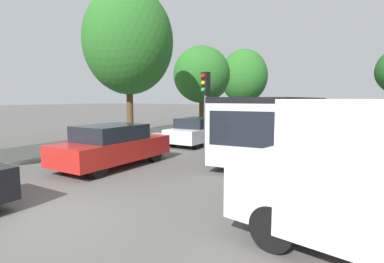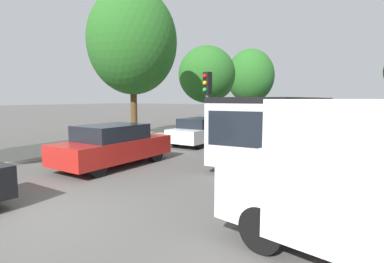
{
  "view_description": "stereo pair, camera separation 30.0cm",
  "coord_description": "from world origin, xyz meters",
  "px_view_note": "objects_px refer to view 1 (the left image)",
  "views": [
    {
      "loc": [
        5.31,
        -3.29,
        2.32
      ],
      "look_at": [
        0.2,
        5.44,
        1.2
      ],
      "focal_mm": 28.0,
      "sensor_mm": 36.0,
      "label": 1
    },
    {
      "loc": [
        5.56,
        -3.13,
        2.32
      ],
      "look_at": [
        0.2,
        5.44,
        1.2
      ],
      "focal_mm": 28.0,
      "sensor_mm": 36.0,
      "label": 2
    }
  ],
  "objects_px": {
    "queued_car_red": "(113,146)",
    "tree_left_distant": "(244,76)",
    "tree_left_far": "(203,76)",
    "queued_car_blue": "(240,122)",
    "queued_car_white": "(198,131)",
    "city_bus_rear": "(289,107)",
    "traffic_light": "(205,94)",
    "tree_left_mid": "(127,44)",
    "articulated_bus": "(290,117)"
  },
  "relations": [
    {
      "from": "queued_car_red",
      "to": "tree_left_distant",
      "type": "relative_size",
      "value": 0.54
    },
    {
      "from": "queued_car_white",
      "to": "queued_car_blue",
      "type": "bearing_deg",
      "value": 1.04
    },
    {
      "from": "queued_car_red",
      "to": "tree_left_mid",
      "type": "bearing_deg",
      "value": 38.86
    },
    {
      "from": "articulated_bus",
      "to": "queued_car_white",
      "type": "relative_size",
      "value": 4.11
    },
    {
      "from": "articulated_bus",
      "to": "traffic_light",
      "type": "bearing_deg",
      "value": -29.13
    },
    {
      "from": "queued_car_white",
      "to": "queued_car_blue",
      "type": "relative_size",
      "value": 0.91
    },
    {
      "from": "queued_car_red",
      "to": "tree_left_distant",
      "type": "bearing_deg",
      "value": 11.42
    },
    {
      "from": "tree_left_mid",
      "to": "tree_left_far",
      "type": "distance_m",
      "value": 8.36
    },
    {
      "from": "tree_left_far",
      "to": "tree_left_distant",
      "type": "xyz_separation_m",
      "value": [
        -0.56,
        10.43,
        0.67
      ]
    },
    {
      "from": "queued_car_blue",
      "to": "queued_car_red",
      "type": "bearing_deg",
      "value": -179.34
    },
    {
      "from": "queued_car_blue",
      "to": "tree_left_distant",
      "type": "height_order",
      "value": "tree_left_distant"
    },
    {
      "from": "city_bus_rear",
      "to": "tree_left_far",
      "type": "xyz_separation_m",
      "value": [
        -4.05,
        -11.72,
        2.67
      ]
    },
    {
      "from": "traffic_light",
      "to": "tree_left_mid",
      "type": "height_order",
      "value": "tree_left_mid"
    },
    {
      "from": "queued_car_white",
      "to": "tree_left_distant",
      "type": "relative_size",
      "value": 0.51
    },
    {
      "from": "queued_car_red",
      "to": "tree_left_far",
      "type": "height_order",
      "value": "tree_left_far"
    },
    {
      "from": "traffic_light",
      "to": "tree_left_distant",
      "type": "bearing_deg",
      "value": -146.77
    },
    {
      "from": "queued_car_red",
      "to": "queued_car_white",
      "type": "xyz_separation_m",
      "value": [
        0.07,
        5.79,
        -0.05
      ]
    },
    {
      "from": "articulated_bus",
      "to": "tree_left_far",
      "type": "height_order",
      "value": "tree_left_far"
    },
    {
      "from": "queued_car_blue",
      "to": "queued_car_white",
      "type": "bearing_deg",
      "value": -178.96
    },
    {
      "from": "tree_left_mid",
      "to": "queued_car_red",
      "type": "bearing_deg",
      "value": -52.15
    },
    {
      "from": "queued_car_blue",
      "to": "tree_left_far",
      "type": "distance_m",
      "value": 5.57
    },
    {
      "from": "queued_car_white",
      "to": "city_bus_rear",
      "type": "bearing_deg",
      "value": 0.69
    },
    {
      "from": "city_bus_rear",
      "to": "traffic_light",
      "type": "height_order",
      "value": "traffic_light"
    },
    {
      "from": "city_bus_rear",
      "to": "tree_left_far",
      "type": "bearing_deg",
      "value": 160.93
    },
    {
      "from": "tree_left_far",
      "to": "queued_car_blue",
      "type": "bearing_deg",
      "value": -28.67
    },
    {
      "from": "tree_left_distant",
      "to": "articulated_bus",
      "type": "bearing_deg",
      "value": -61.51
    },
    {
      "from": "queued_car_white",
      "to": "tree_left_mid",
      "type": "relative_size",
      "value": 0.47
    },
    {
      "from": "queued_car_red",
      "to": "queued_car_blue",
      "type": "bearing_deg",
      "value": 0.66
    },
    {
      "from": "queued_car_red",
      "to": "traffic_light",
      "type": "xyz_separation_m",
      "value": [
        1.56,
        3.77,
        1.77
      ]
    },
    {
      "from": "articulated_bus",
      "to": "city_bus_rear",
      "type": "bearing_deg",
      "value": -170.18
    },
    {
      "from": "queued_car_blue",
      "to": "articulated_bus",
      "type": "bearing_deg",
      "value": -125.41
    },
    {
      "from": "articulated_bus",
      "to": "tree_left_mid",
      "type": "relative_size",
      "value": 1.91
    },
    {
      "from": "articulated_bus",
      "to": "tree_left_distant",
      "type": "distance_m",
      "value": 17.9
    },
    {
      "from": "traffic_light",
      "to": "city_bus_rear",
      "type": "bearing_deg",
      "value": -159.53
    },
    {
      "from": "queued_car_white",
      "to": "tree_left_distant",
      "type": "height_order",
      "value": "tree_left_distant"
    },
    {
      "from": "city_bus_rear",
      "to": "traffic_light",
      "type": "bearing_deg",
      "value": -176.38
    },
    {
      "from": "queued_car_white",
      "to": "traffic_light",
      "type": "height_order",
      "value": "traffic_light"
    },
    {
      "from": "city_bus_rear",
      "to": "tree_left_distant",
      "type": "distance_m",
      "value": 5.83
    },
    {
      "from": "queued_car_blue",
      "to": "tree_left_far",
      "type": "relative_size",
      "value": 0.67
    },
    {
      "from": "articulated_bus",
      "to": "queued_car_blue",
      "type": "height_order",
      "value": "articulated_bus"
    },
    {
      "from": "city_bus_rear",
      "to": "queued_car_red",
      "type": "height_order",
      "value": "city_bus_rear"
    },
    {
      "from": "queued_car_red",
      "to": "tree_left_far",
      "type": "relative_size",
      "value": 0.65
    },
    {
      "from": "articulated_bus",
      "to": "traffic_light",
      "type": "relative_size",
      "value": 4.7
    },
    {
      "from": "queued_car_white",
      "to": "tree_left_mid",
      "type": "height_order",
      "value": "tree_left_mid"
    },
    {
      "from": "queued_car_red",
      "to": "queued_car_blue",
      "type": "height_order",
      "value": "queued_car_blue"
    },
    {
      "from": "queued_car_white",
      "to": "queued_car_blue",
      "type": "distance_m",
      "value": 5.74
    },
    {
      "from": "queued_car_red",
      "to": "tree_left_distant",
      "type": "xyz_separation_m",
      "value": [
        -4.43,
        24.1,
        4.0
      ]
    },
    {
      "from": "queued_car_red",
      "to": "tree_left_far",
      "type": "distance_m",
      "value": 14.59
    },
    {
      "from": "city_bus_rear",
      "to": "traffic_light",
      "type": "xyz_separation_m",
      "value": [
        1.38,
        -21.62,
        1.11
      ]
    },
    {
      "from": "city_bus_rear",
      "to": "articulated_bus",
      "type": "bearing_deg",
      "value": -167.3
    }
  ]
}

